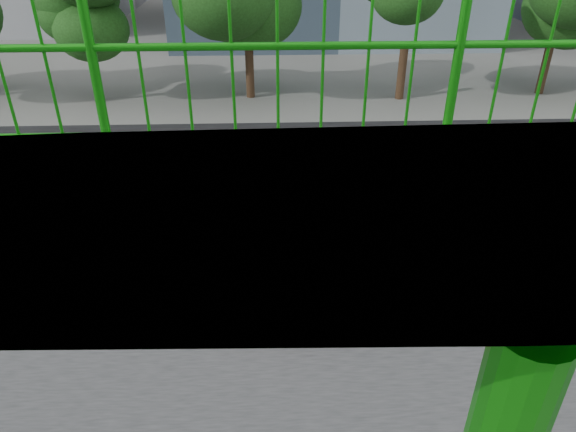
{
  "coord_description": "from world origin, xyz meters",
  "views": [
    {
      "loc": [
        1.48,
        4.94,
        8.45
      ],
      "look_at": [
        -1.23,
        5.05,
        6.89
      ],
      "focal_mm": 32.29,
      "sensor_mm": 36.0,
      "label": 1
    }
  ],
  "objects": [
    {
      "name": "road",
      "position": [
        -13.0,
        0.0,
        0.01
      ],
      "size": [
        18.0,
        90.0,
        0.02
      ],
      "primitive_type": "cube",
      "color": "black",
      "rests_on": "ground"
    },
    {
      "name": "street_trees",
      "position": [
        -26.03,
        1.06,
        4.72
      ],
      "size": [
        5.3,
        60.4,
        7.26
      ],
      "color": "black",
      "rests_on": "ground"
    },
    {
      "name": "skateboard",
      "position": [
        -0.18,
        5.0,
        7.05
      ],
      "size": [
        0.2,
        0.47,
        0.06
      ],
      "rotation": [
        0.0,
        0.0,
        0.14
      ],
      "color": "red",
      "rests_on": "footbridge"
    },
    {
      "name": "poodle",
      "position": [
        -0.19,
        5.03,
        7.27
      ],
      "size": [
        0.24,
        0.47,
        0.39
      ],
      "rotation": [
        0.0,
        0.0,
        0.14
      ],
      "color": "#2A272C",
      "rests_on": "skateboard"
    },
    {
      "name": "car_3",
      "position": [
        -15.6,
        6.48,
        0.68
      ],
      "size": [
        1.89,
        4.65,
        1.35
      ],
      "primitive_type": "imported",
      "rotation": [
        0.0,
        0.0,
        3.14
      ],
      "color": "#929297",
      "rests_on": "ground"
    }
  ]
}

